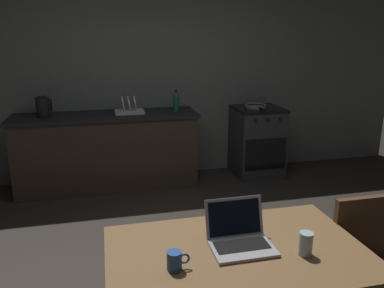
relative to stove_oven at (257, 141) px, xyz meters
The scene contains 13 objects.
ground_plane 2.53m from the stove_oven, 122.09° to the right, with size 12.00×12.00×0.00m, color #2D2823.
back_wall 1.40m from the stove_oven, 160.99° to the left, with size 6.40×0.10×2.67m, color slate.
kitchen_counter 1.93m from the stove_oven, behind, with size 2.16×0.64×0.90m.
stove_oven is the anchor object (origin of this frame).
dining_table 3.18m from the stove_oven, 114.61° to the right, with size 1.33×0.82×0.73m.
chair 2.88m from the stove_oven, 99.46° to the right, with size 0.40×0.40×0.87m.
laptop 3.15m from the stove_oven, 114.48° to the right, with size 0.32×0.29×0.22m.
electric_kettle 2.68m from the stove_oven, behind, with size 0.18×0.16×0.24m.
bottle 1.24m from the stove_oven, behind, with size 0.07×0.07×0.27m.
frying_pan 0.48m from the stove_oven, 151.01° to the right, with size 0.27×0.45×0.05m.
coffee_mug 3.43m from the stove_oven, 119.21° to the right, with size 0.11×0.07×0.09m.
drinking_glass 3.19m from the stove_oven, 108.54° to the right, with size 0.07×0.07×0.12m.
dish_rack 1.73m from the stove_oven, behind, with size 0.34×0.26×0.21m.
Camera 1 is at (-0.62, -2.40, 1.78)m, focal length 35.42 mm.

